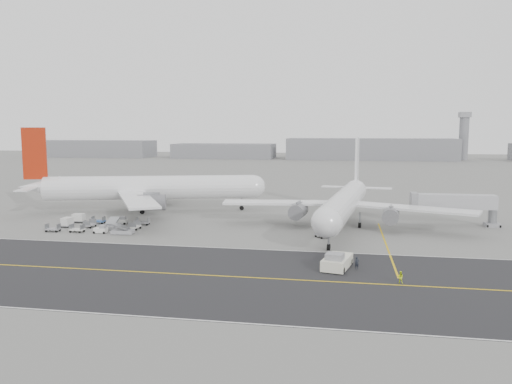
% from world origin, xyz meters
% --- Properties ---
extents(ground, '(700.00, 700.00, 0.00)m').
position_xyz_m(ground, '(0.00, 0.00, 0.00)').
color(ground, gray).
rests_on(ground, ground).
extents(taxiway, '(220.00, 59.00, 0.03)m').
position_xyz_m(taxiway, '(5.02, -17.98, 0.01)').
color(taxiway, '#29292B').
rests_on(taxiway, ground).
extents(horizon_buildings, '(520.00, 28.00, 28.00)m').
position_xyz_m(horizon_buildings, '(30.00, 260.00, 0.00)').
color(horizon_buildings, gray).
rests_on(horizon_buildings, ground).
extents(control_tower, '(7.00, 7.00, 31.25)m').
position_xyz_m(control_tower, '(100.00, 265.00, 16.25)').
color(control_tower, gray).
rests_on(control_tower, ground).
extents(airliner_a, '(57.44, 56.20, 20.27)m').
position_xyz_m(airliner_a, '(-24.62, 31.14, 5.84)').
color(airliner_a, white).
rests_on(airliner_a, ground).
extents(airliner_b, '(50.84, 51.69, 17.87)m').
position_xyz_m(airliner_b, '(22.91, 19.68, 5.15)').
color(airliner_b, white).
rests_on(airliner_b, ground).
extents(pushback_tug, '(4.62, 8.98, 2.53)m').
position_xyz_m(pushback_tug, '(21.79, -11.53, 1.04)').
color(pushback_tug, silver).
rests_on(pushback_tug, ground).
extents(jet_bridge, '(17.72, 3.53, 6.71)m').
position_xyz_m(jet_bridge, '(45.21, 25.39, 4.68)').
color(jet_bridge, gray).
rests_on(jet_bridge, ground).
extents(gse_cluster, '(23.45, 18.27, 2.03)m').
position_xyz_m(gse_cluster, '(-25.80, 10.24, 0.00)').
color(gse_cluster, '#9D9DA2').
rests_on(gse_cluster, ground).
extents(stray_dolly, '(2.65, 2.80, 1.48)m').
position_xyz_m(stray_dolly, '(18.74, 8.83, 0.00)').
color(stray_dolly, silver).
rests_on(stray_dolly, ground).
extents(ground_crew_a, '(0.74, 0.60, 1.75)m').
position_xyz_m(ground_crew_a, '(24.60, -11.27, 0.87)').
color(ground_crew_a, black).
rests_on(ground_crew_a, ground).
extents(ground_crew_b, '(0.89, 0.76, 1.60)m').
position_xyz_m(ground_crew_b, '(29.96, -17.04, 0.80)').
color(ground_crew_b, '#C6E01A').
rests_on(ground_crew_b, ground).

